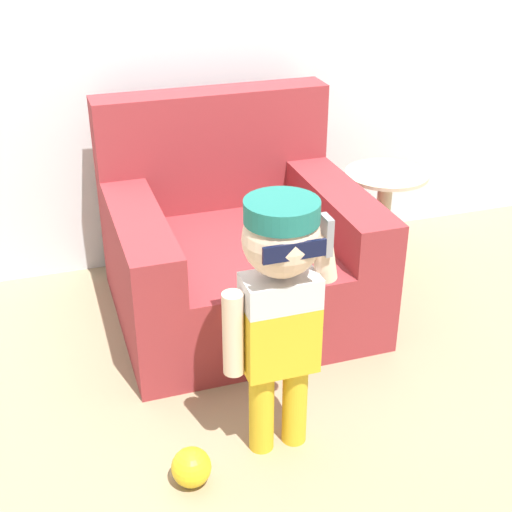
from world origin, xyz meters
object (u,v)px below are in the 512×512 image
at_px(person_child, 280,292).
at_px(side_table, 383,212).
at_px(armchair, 235,247).
at_px(toy_ball, 191,467).

bearing_deg(person_child, side_table, 48.55).
bearing_deg(armchair, toy_ball, -114.06).
xyz_separation_m(side_table, toy_ball, (-1.32, -1.20, -0.26)).
distance_m(armchair, side_table, 0.85).
distance_m(armchair, toy_ball, 1.20).
xyz_separation_m(armchair, side_table, (0.84, 0.13, 0.00)).
relative_size(armchair, toy_ball, 8.11).
relative_size(side_table, toy_ball, 3.91).
distance_m(armchair, person_child, 1.04).
bearing_deg(side_table, armchair, -171.32).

